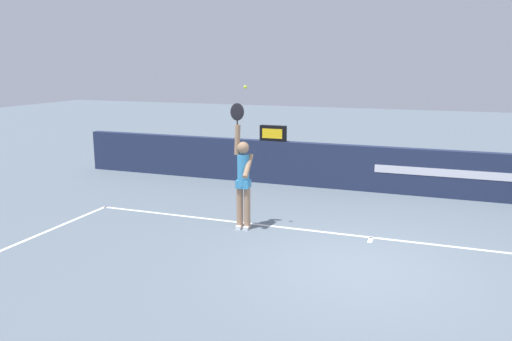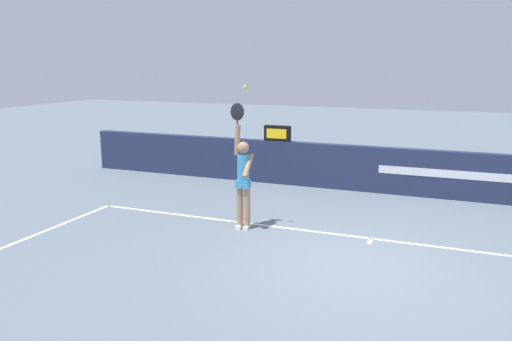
# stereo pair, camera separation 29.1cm
# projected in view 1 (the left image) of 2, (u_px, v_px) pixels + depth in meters

# --- Properties ---
(ground_plane) EXTENTS (60.00, 60.00, 0.00)m
(ground_plane) POSITION_uv_depth(u_px,v_px,m) (359.00, 266.00, 8.41)
(ground_plane) COLOR slate
(court_lines) EXTENTS (12.31, 5.87, 0.00)m
(court_lines) POSITION_uv_depth(u_px,v_px,m) (343.00, 302.00, 7.16)
(court_lines) COLOR white
(court_lines) RESTS_ON ground
(back_wall) EXTENTS (18.17, 0.26, 1.18)m
(back_wall) POSITION_uv_depth(u_px,v_px,m) (392.00, 170.00, 13.05)
(back_wall) COLOR #1F2946
(back_wall) RESTS_ON ground
(speed_display) EXTENTS (0.73, 0.18, 0.42)m
(speed_display) POSITION_uv_depth(u_px,v_px,m) (273.00, 133.00, 13.97)
(speed_display) COLOR black
(speed_display) RESTS_ON back_wall
(tennis_player) EXTENTS (0.46, 0.47, 2.53)m
(tennis_player) POSITION_uv_depth(u_px,v_px,m) (243.00, 177.00, 10.13)
(tennis_player) COLOR #9F7A5B
(tennis_player) RESTS_ON ground
(tennis_ball) EXTENTS (0.07, 0.07, 0.07)m
(tennis_ball) POSITION_uv_depth(u_px,v_px,m) (245.00, 87.00, 9.58)
(tennis_ball) COLOR #C8E130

